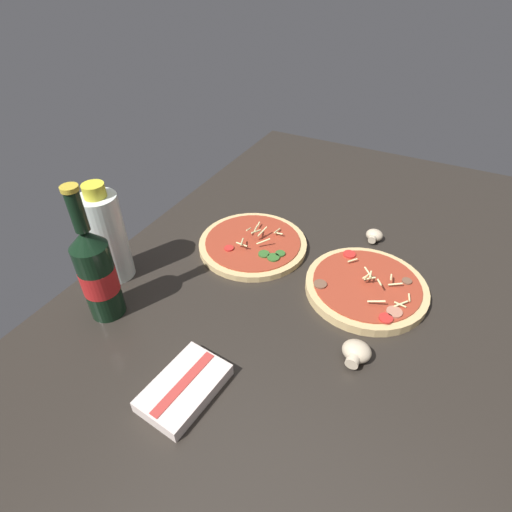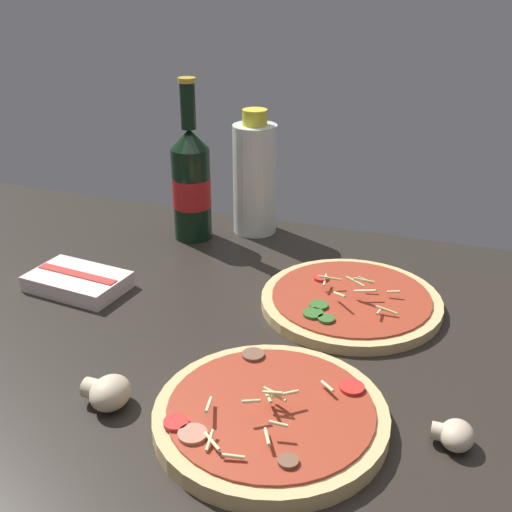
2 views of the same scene
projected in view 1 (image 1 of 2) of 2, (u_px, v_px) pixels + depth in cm
name	position (u px, v px, depth cm)	size (l,w,h in cm)	color
counter_slab	(301.00, 302.00, 82.49)	(160.00, 90.00, 2.50)	#28231E
pizza_near	(366.00, 287.00, 82.70)	(25.03, 25.03, 4.78)	tan
pizza_far	(253.00, 244.00, 94.78)	(25.54, 25.54, 4.90)	tan
beer_bottle	(97.00, 272.00, 72.64)	(6.67, 6.67, 27.71)	black
oil_bottle	(107.00, 236.00, 81.42)	(7.73, 7.73, 21.99)	silver
mushroom_left	(356.00, 352.00, 68.80)	(5.38, 5.13, 3.59)	beige
mushroom_right	(374.00, 236.00, 96.55)	(4.29, 4.09, 2.86)	beige
dish_towel	(185.00, 388.00, 64.02)	(15.14, 10.47, 2.56)	beige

